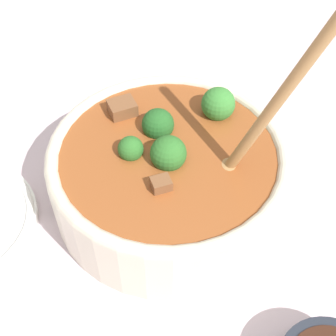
{
  "coord_description": "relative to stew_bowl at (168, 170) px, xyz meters",
  "views": [
    {
      "loc": [
        0.36,
        -0.01,
        0.47
      ],
      "look_at": [
        0.0,
        0.0,
        0.06
      ],
      "focal_mm": 50.0,
      "sensor_mm": 36.0,
      "label": 1
    }
  ],
  "objects": [
    {
      "name": "ground_plane",
      "position": [
        0.0,
        -0.0,
        -0.05
      ],
      "size": [
        4.0,
        4.0,
        0.0
      ],
      "primitive_type": "plane",
      "color": "silver"
    },
    {
      "name": "stew_bowl",
      "position": [
        0.0,
        0.0,
        0.0
      ],
      "size": [
        0.28,
        0.29,
        0.31
      ],
      "color": "beige",
      "rests_on": "ground_plane"
    }
  ]
}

